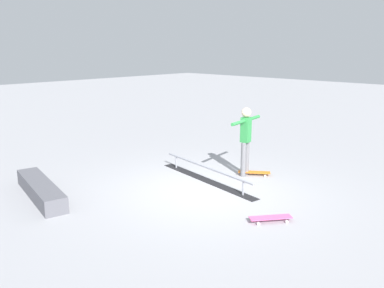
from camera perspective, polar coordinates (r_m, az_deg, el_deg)
The scene contains 6 objects.
ground_plane at distance 9.19m, azimuth 2.05°, elevation -6.61°, with size 60.00×60.00×0.00m, color #9E9EA3.
grind_rail at distance 9.83m, azimuth 2.03°, elevation -4.29°, with size 3.34×0.77×0.36m.
skate_ledge at distance 9.34m, azimuth -20.54°, elevation -6.06°, with size 2.44×0.46×0.34m, color #595960.
skater_main at distance 10.08m, azimuth 7.56°, elevation 1.02°, with size 0.29×1.38×1.72m.
skateboard_main at distance 10.37m, azimuth 8.75°, elevation -3.97°, with size 0.77×0.63×0.09m.
loose_skateboard_pink at distance 7.78m, azimuth 11.00°, elevation -10.16°, with size 0.64×0.76×0.09m.
Camera 1 is at (-5.74, 6.44, 3.17)m, focal length 37.88 mm.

